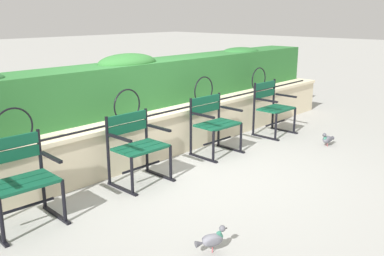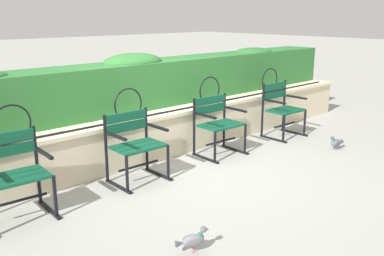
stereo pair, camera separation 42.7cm
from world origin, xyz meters
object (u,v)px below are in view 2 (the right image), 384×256
Objects in this scene: park_chair_centre_right at (217,123)px; pigeon_near_chairs at (193,240)px; park_chair_leftmost at (13,173)px; pigeon_far_side at (336,142)px; park_chair_rightmost at (282,108)px; park_chair_centre_left at (134,143)px.

park_chair_centre_right is 2.68m from pigeon_near_chairs.
park_chair_leftmost is 1.03× the size of park_chair_centre_right.
park_chair_centre_right reaches higher than pigeon_far_side.
pigeon_far_side is (3.47, 0.62, 0.00)m from pigeon_near_chairs.
park_chair_centre_left is at bearing 179.13° from park_chair_rightmost.
park_chair_centre_left is 2.89m from park_chair_rightmost.
park_chair_centre_left is 3.07m from pigeon_far_side.
park_chair_rightmost is 3.16× the size of pigeon_near_chairs.
park_chair_rightmost reaches higher than pigeon_far_side.
park_chair_rightmost is (2.88, -0.04, 0.01)m from park_chair_centre_left.
pigeon_far_side is at bearing -20.17° from park_chair_centre_left.
pigeon_near_chairs is at bearing -140.51° from park_chair_centre_right.
pigeon_near_chairs is (-0.61, -1.67, -0.35)m from park_chair_centre_left.
park_chair_centre_left is at bearing 0.32° from park_chair_leftmost.
park_chair_rightmost reaches higher than park_chair_leftmost.
pigeon_far_side is (-0.02, -1.01, -0.36)m from park_chair_rightmost.
pigeon_near_chairs is at bearing -109.92° from park_chair_centre_left.
pigeon_far_side is (1.42, -1.07, -0.35)m from park_chair_centre_right.
pigeon_near_chairs is at bearing -155.01° from park_chair_rightmost.
park_chair_leftmost is at bearing 166.37° from pigeon_far_side.
park_chair_centre_right is (2.88, 0.03, -0.01)m from park_chair_leftmost.
pigeon_near_chairs is (-2.05, -1.69, -0.35)m from park_chair_centre_right.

